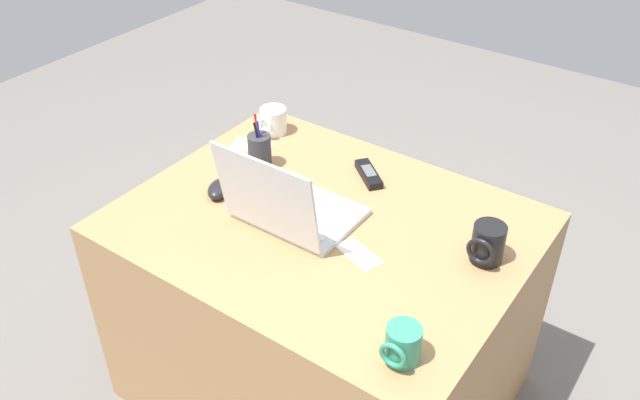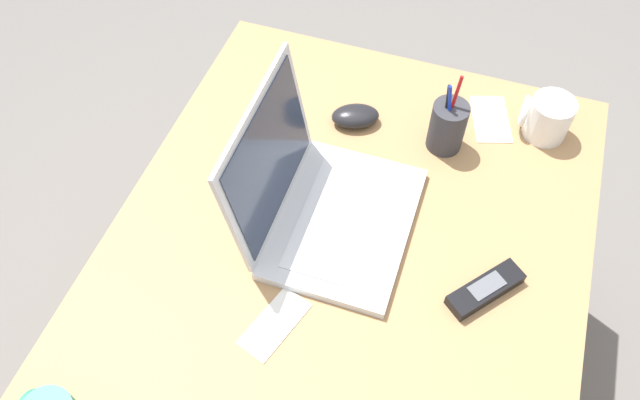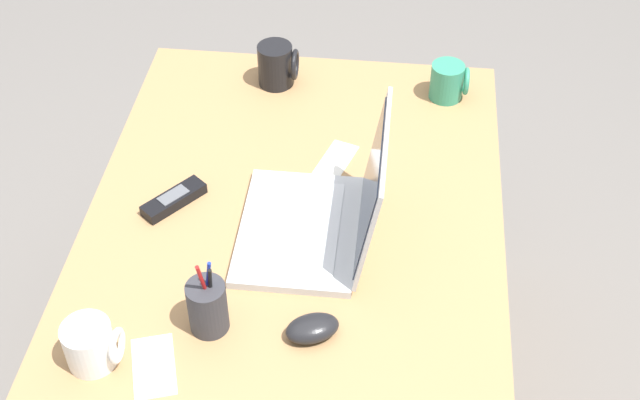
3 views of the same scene
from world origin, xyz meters
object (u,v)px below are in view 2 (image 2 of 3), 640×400
Objects in this scene: laptop at (320,201)px; computer_mouse at (355,116)px; coffee_mug_tall at (547,118)px; cordless_phone at (485,289)px; pen_holder at (447,126)px.

computer_mouse is at bearing 1.60° from laptop.
computer_mouse is 0.39m from coffee_mug_tall.
coffee_mug_tall is 0.41m from cordless_phone.
cordless_phone is (-0.41, 0.05, -0.03)m from coffee_mug_tall.
computer_mouse is at bearing 89.87° from pen_holder.
cordless_phone is at bearing -100.03° from laptop.
computer_mouse is at bearing 104.51° from coffee_mug_tall.
laptop reaches higher than computer_mouse.
laptop is 3.27× the size of computer_mouse.
pen_holder is at bearing 117.62° from coffee_mug_tall.
laptop reaches higher than coffee_mug_tall.
pen_holder is at bearing -35.71° from laptop.
pen_holder is (-0.10, 0.19, 0.01)m from coffee_mug_tall.
coffee_mug_tall reaches higher than cordless_phone.
laptop is 3.25× the size of coffee_mug_tall.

